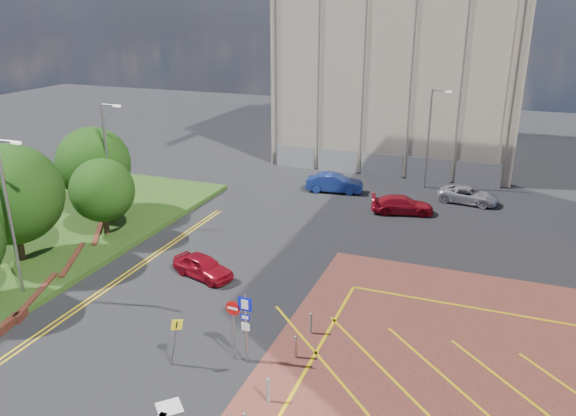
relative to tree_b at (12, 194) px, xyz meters
The scene contains 18 objects.
ground 16.83m from the tree_b, 17.88° to the right, with size 140.00×140.00×0.00m, color black.
grass_bed 4.89m from the tree_b, 158.20° to the left, with size 14.00×32.00×0.30m, color #254315.
retaining_wall 6.24m from the tree_b, 39.04° to the right, with size 6.06×20.33×0.40m.
tree_b is the anchor object (origin of this frame).
tree_c 5.49m from the tree_b, 68.20° to the left, with size 4.00×4.00×4.90m.
tree_d 8.07m from the tree_b, 97.13° to the left, with size 5.00×5.00×6.08m.
lamp_left_near 4.32m from the tree_b, 44.25° to the right, with size 1.53×0.16×8.00m.
lamp_left_far 7.10m from the tree_b, 81.23° to the left, with size 1.53×0.16×8.00m.
lamp_back 30.21m from the tree_b, 49.59° to the left, with size 1.53×0.16×8.00m.
sign_cluster 16.46m from the tree_b, 14.26° to the right, with size 1.17×0.12×3.20m.
warning_sign 14.71m from the tree_b, 21.47° to the right, with size 0.67×0.40×2.25m.
bollard_row 19.38m from the tree_b, 20.53° to the right, with size 0.14×11.14×0.90m.
construction_building 38.87m from the tree_b, 66.11° to the left, with size 21.20×19.20×22.00m, color #B3A792.
construction_fence 30.13m from the tree_b, 56.58° to the left, with size 21.60×0.06×2.00m, color gray.
car_red_left 11.30m from the tree_b, 12.35° to the left, with size 1.49×3.70×1.26m, color maroon.
car_blue_back 23.48m from the tree_b, 56.20° to the left, with size 1.56×4.47×1.47m, color navy.
car_red_back 25.17m from the tree_b, 40.81° to the left, with size 1.78×4.39×1.27m, color #A70E1D.
car_silver_back 30.98m from the tree_b, 41.33° to the left, with size 2.02×4.37×1.22m, color silver.
Camera 1 is at (9.18, -16.95, 13.98)m, focal length 35.00 mm.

